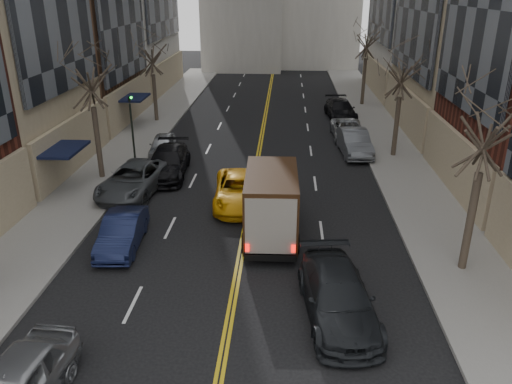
% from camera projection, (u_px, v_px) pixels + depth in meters
% --- Properties ---
extents(sidewalk_left, '(4.00, 66.00, 0.15)m').
position_uv_depth(sidewalk_left, '(134.00, 142.00, 35.37)').
color(sidewalk_left, slate).
rests_on(sidewalk_left, ground).
extents(sidewalk_right, '(4.00, 66.00, 0.15)m').
position_uv_depth(sidewalk_right, '(390.00, 147.00, 34.37)').
color(sidewalk_right, slate).
rests_on(sidewalk_right, ground).
extents(tree_lf_mid, '(3.20, 3.20, 8.91)m').
position_uv_depth(tree_lf_mid, '(88.00, 63.00, 26.40)').
color(tree_lf_mid, '#382D23').
rests_on(tree_lf_mid, sidewalk_left).
extents(tree_lf_far, '(3.20, 3.20, 8.12)m').
position_uv_depth(tree_lf_far, '(151.00, 46.00, 38.59)').
color(tree_lf_far, '#382D23').
rests_on(tree_lf_far, sidewalk_left).
extents(tree_rt_near, '(3.20, 3.20, 8.71)m').
position_uv_depth(tree_rt_near, '(491.00, 109.00, 17.19)').
color(tree_rt_near, '#382D23').
rests_on(tree_rt_near, sidewalk_right).
extents(tree_rt_mid, '(3.20, 3.20, 8.32)m').
position_uv_depth(tree_rt_mid, '(404.00, 60.00, 30.19)').
color(tree_rt_mid, '#382D23').
rests_on(tree_rt_mid, sidewalk_right).
extents(tree_rt_far, '(3.20, 3.20, 9.11)m').
position_uv_depth(tree_rt_far, '(368.00, 30.00, 43.79)').
color(tree_rt_far, '#382D23').
rests_on(tree_rt_far, sidewalk_right).
extents(traffic_signal, '(0.29, 0.26, 4.70)m').
position_uv_depth(traffic_signal, '(132.00, 123.00, 29.62)').
color(traffic_signal, black).
rests_on(traffic_signal, sidewalk_left).
extents(ups_truck, '(2.48, 5.83, 3.17)m').
position_uv_depth(ups_truck, '(271.00, 203.00, 21.79)').
color(ups_truck, black).
rests_on(ups_truck, ground).
extents(observer_sedan, '(2.83, 5.64, 1.57)m').
position_uv_depth(observer_sedan, '(338.00, 297.00, 16.67)').
color(observer_sedan, black).
rests_on(observer_sedan, ground).
extents(taxi, '(2.86, 5.54, 1.49)m').
position_uv_depth(taxi, '(239.00, 190.00, 25.36)').
color(taxi, orange).
rests_on(taxi, ground).
extents(pedestrian, '(0.62, 0.72, 1.68)m').
position_uv_depth(pedestrian, '(282.00, 199.00, 24.11)').
color(pedestrian, black).
rests_on(pedestrian, ground).
extents(parked_lf_b, '(1.77, 4.34, 1.40)m').
position_uv_depth(parked_lf_b, '(122.00, 232.00, 21.21)').
color(parked_lf_b, '#101735').
rests_on(parked_lf_b, ground).
extents(parked_lf_c, '(3.29, 5.93, 1.57)m').
position_uv_depth(parked_lf_c, '(134.00, 179.00, 26.68)').
color(parked_lf_c, '#46494D').
rests_on(parked_lf_c, ground).
extents(parked_lf_d, '(2.61, 5.66, 1.60)m').
position_uv_depth(parked_lf_d, '(168.00, 162.00, 29.16)').
color(parked_lf_d, black).
rests_on(parked_lf_d, ground).
extents(parked_lf_e, '(1.92, 4.00, 1.32)m').
position_uv_depth(parked_lf_e, '(163.00, 145.00, 32.80)').
color(parked_lf_e, '#B3B7BB').
rests_on(parked_lf_e, ground).
extents(parked_rt_a, '(2.10, 5.02, 1.61)m').
position_uv_depth(parked_rt_a, '(354.00, 142.00, 32.84)').
color(parked_rt_a, '#515459').
rests_on(parked_rt_a, ground).
extents(parked_rt_b, '(2.35, 4.89, 1.34)m').
position_uv_depth(parked_rt_b, '(348.00, 130.00, 36.17)').
color(parked_rt_b, '#AEB1B6').
rests_on(parked_rt_b, ground).
extents(parked_rt_c, '(2.62, 5.49, 1.54)m').
position_uv_depth(parked_rt_c, '(340.00, 109.00, 41.58)').
color(parked_rt_c, black).
rests_on(parked_rt_c, ground).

